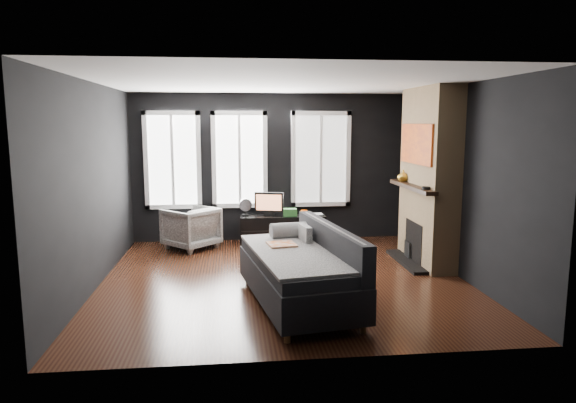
{
  "coord_description": "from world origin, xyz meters",
  "views": [
    {
      "loc": [
        -0.7,
        -6.92,
        2.17
      ],
      "look_at": [
        0.1,
        0.3,
        1.05
      ],
      "focal_mm": 32.0,
      "sensor_mm": 36.0,
      "label": 1
    }
  ],
  "objects": [
    {
      "name": "desk_fan",
      "position": [
        -0.46,
        2.12,
        0.68
      ],
      "size": [
        0.26,
        0.26,
        0.32
      ],
      "primitive_type": null,
      "rotation": [
        0.0,
        0.0,
        0.17
      ],
      "color": "gray",
      "rests_on": "media_console"
    },
    {
      "name": "ceiling",
      "position": [
        0.0,
        0.0,
        2.7
      ],
      "size": [
        5.0,
        5.0,
        0.0
      ],
      "primitive_type": "plane",
      "color": "white",
      "rests_on": "ground"
    },
    {
      "name": "floor",
      "position": [
        0.0,
        0.0,
        0.0
      ],
      "size": [
        5.0,
        5.0,
        0.0
      ],
      "primitive_type": "plane",
      "color": "black",
      "rests_on": "ground"
    },
    {
      "name": "windows",
      "position": [
        -0.45,
        2.46,
        2.38
      ],
      "size": [
        4.0,
        0.16,
        1.76
      ],
      "primitive_type": null,
      "color": "white",
      "rests_on": "wall_back"
    },
    {
      "name": "monitor",
      "position": [
        -0.04,
        2.12,
        0.76
      ],
      "size": [
        0.54,
        0.25,
        0.47
      ],
      "primitive_type": null,
      "rotation": [
        0.0,
        0.0,
        -0.27
      ],
      "color": "black",
      "rests_on": "media_console"
    },
    {
      "name": "wall_right",
      "position": [
        2.5,
        0.0,
        1.35
      ],
      "size": [
        0.02,
        5.0,
        2.7
      ],
      "primitive_type": "cube",
      "color": "black",
      "rests_on": "ground"
    },
    {
      "name": "book",
      "position": [
        0.77,
        2.1,
        0.63
      ],
      "size": [
        0.15,
        0.02,
        0.21
      ],
      "primitive_type": "imported",
      "rotation": [
        0.0,
        0.0,
        0.03
      ],
      "color": "#B0A18B",
      "rests_on": "media_console"
    },
    {
      "name": "media_console",
      "position": [
        0.2,
        2.1,
        0.26
      ],
      "size": [
        1.53,
        0.5,
        0.52
      ],
      "primitive_type": null,
      "rotation": [
        0.0,
        0.0,
        -0.02
      ],
      "color": "black",
      "rests_on": "floor"
    },
    {
      "name": "armchair",
      "position": [
        -1.42,
        1.95,
        0.4
      ],
      "size": [
        1.06,
        1.06,
        0.8
      ],
      "primitive_type": "imported",
      "rotation": [
        0.0,
        0.0,
        -2.36
      ],
      "color": "silver",
      "rests_on": "floor"
    },
    {
      "name": "mantel_clock",
      "position": [
        2.05,
        0.05,
        1.25
      ],
      "size": [
        0.15,
        0.15,
        0.04
      ],
      "primitive_type": "cylinder",
      "rotation": [
        0.0,
        0.0,
        0.34
      ],
      "color": "black",
      "rests_on": "fireplace"
    },
    {
      "name": "stripe_pillow",
      "position": [
        0.23,
        -0.54,
        0.69
      ],
      "size": [
        0.14,
        0.36,
        0.36
      ],
      "primitive_type": "cube",
      "rotation": [
        0.0,
        0.0,
        0.16
      ],
      "color": "gray",
      "rests_on": "sofa"
    },
    {
      "name": "mug",
      "position": [
        0.58,
        2.02,
        0.59
      ],
      "size": [
        0.13,
        0.11,
        0.13
      ],
      "primitive_type": "imported",
      "rotation": [
        0.0,
        0.0,
        0.07
      ],
      "color": "orange",
      "rests_on": "media_console"
    },
    {
      "name": "sofa",
      "position": [
        0.07,
        -1.06,
        0.48
      ],
      "size": [
        1.45,
        2.37,
        0.95
      ],
      "primitive_type": null,
      "rotation": [
        0.0,
        0.0,
        0.16
      ],
      "color": "#262729",
      "rests_on": "floor"
    },
    {
      "name": "storage_box",
      "position": [
        0.33,
        2.03,
        0.59
      ],
      "size": [
        0.24,
        0.15,
        0.13
      ],
      "primitive_type": "cube",
      "rotation": [
        0.0,
        0.0,
        0.0
      ],
      "color": "#2D6A2E",
      "rests_on": "media_console"
    },
    {
      "name": "wall_back",
      "position": [
        0.0,
        2.5,
        1.35
      ],
      "size": [
        5.0,
        0.02,
        2.7
      ],
      "primitive_type": "cube",
      "color": "black",
      "rests_on": "ground"
    },
    {
      "name": "mantel_vase",
      "position": [
        2.05,
        1.05,
        1.32
      ],
      "size": [
        0.23,
        0.24,
        0.18
      ],
      "primitive_type": "imported",
      "rotation": [
        0.0,
        0.0,
        -0.32
      ],
      "color": "gold",
      "rests_on": "fireplace"
    },
    {
      "name": "wall_left",
      "position": [
        -2.5,
        0.0,
        1.35
      ],
      "size": [
        0.02,
        5.0,
        2.7
      ],
      "primitive_type": "cube",
      "color": "black",
      "rests_on": "ground"
    },
    {
      "name": "fireplace",
      "position": [
        2.3,
        0.6,
        1.35
      ],
      "size": [
        0.7,
        1.62,
        2.7
      ],
      "primitive_type": null,
      "color": "#93724C",
      "rests_on": "floor"
    }
  ]
}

